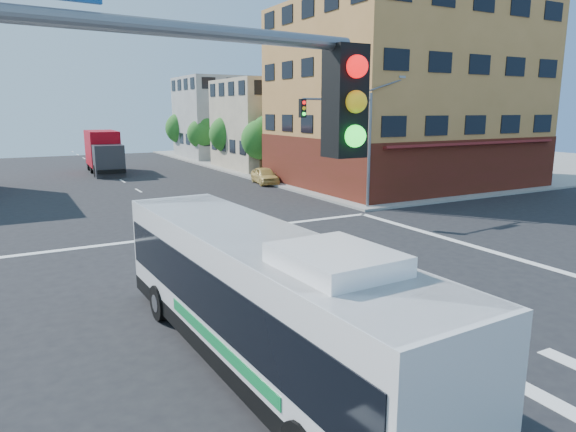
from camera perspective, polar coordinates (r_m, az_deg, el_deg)
ground at (r=17.67m, az=2.14°, el=-8.22°), size 120.00×120.00×0.00m
sidewalk_ne at (r=66.01m, az=12.78°, el=6.28°), size 50.00×50.00×0.15m
corner_building_ne at (r=43.42m, az=12.61°, el=11.28°), size 18.10×15.44×14.00m
building_east_near at (r=54.59m, az=-0.85°, el=10.14°), size 12.06×10.06×9.00m
building_east_far at (r=67.26m, az=-6.54°, el=10.80°), size 12.06×10.06×10.00m
signal_mast_ne at (r=30.50m, az=6.70°, el=9.69°), size 7.91×1.13×8.07m
street_tree_a at (r=46.93m, az=-2.89°, el=8.75°), size 3.60×3.60×5.53m
street_tree_b at (r=54.22m, az=-6.63°, el=9.26°), size 3.80×3.80×5.79m
street_tree_c at (r=61.71m, az=-9.47°, el=9.20°), size 3.40×3.40×5.29m
street_tree_d at (r=69.29m, az=-11.72°, el=9.73°), size 4.00×4.00×6.03m
transit_bus at (r=12.20m, az=-3.31°, el=-8.82°), size 3.12×12.20×3.58m
box_truck at (r=52.78m, az=-19.77°, el=6.62°), size 2.98×9.00×4.01m
parked_car at (r=42.57m, az=-2.59°, el=4.51°), size 2.25×4.21×1.36m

